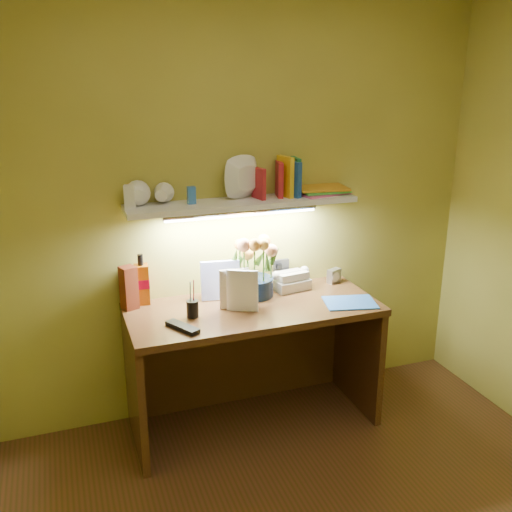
{
  "coord_description": "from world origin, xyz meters",
  "views": [
    {
      "loc": [
        -0.98,
        -1.57,
        1.99
      ],
      "look_at": [
        0.07,
        1.35,
        0.99
      ],
      "focal_mm": 40.0,
      "sensor_mm": 36.0,
      "label": 1
    }
  ],
  "objects_px": {
    "desk_clock": "(334,276)",
    "whisky_bottle": "(142,279)",
    "flower_bouquet": "(255,265)",
    "telephone": "(290,279)",
    "desk": "(254,366)"
  },
  "relations": [
    {
      "from": "whisky_bottle",
      "to": "desk",
      "type": "bearing_deg",
      "value": -23.68
    },
    {
      "from": "flower_bouquet",
      "to": "desk_clock",
      "type": "height_order",
      "value": "flower_bouquet"
    },
    {
      "from": "flower_bouquet",
      "to": "whisky_bottle",
      "type": "distance_m",
      "value": 0.64
    },
    {
      "from": "telephone",
      "to": "whisky_bottle",
      "type": "bearing_deg",
      "value": 167.16
    },
    {
      "from": "whisky_bottle",
      "to": "telephone",
      "type": "bearing_deg",
      "value": -4.34
    },
    {
      "from": "desk_clock",
      "to": "flower_bouquet",
      "type": "bearing_deg",
      "value": 161.22
    },
    {
      "from": "desk",
      "to": "flower_bouquet",
      "type": "relative_size",
      "value": 3.68
    },
    {
      "from": "flower_bouquet",
      "to": "desk_clock",
      "type": "bearing_deg",
      "value": 4.21
    },
    {
      "from": "flower_bouquet",
      "to": "telephone",
      "type": "height_order",
      "value": "flower_bouquet"
    },
    {
      "from": "whisky_bottle",
      "to": "desk_clock",
      "type": "bearing_deg",
      "value": -2.95
    },
    {
      "from": "desk",
      "to": "flower_bouquet",
      "type": "distance_m",
      "value": 0.59
    },
    {
      "from": "flower_bouquet",
      "to": "whisky_bottle",
      "type": "xyz_separation_m",
      "value": [
        -0.63,
        0.1,
        -0.05
      ]
    },
    {
      "from": "desk",
      "to": "telephone",
      "type": "xyz_separation_m",
      "value": [
        0.3,
        0.19,
        0.44
      ]
    },
    {
      "from": "desk_clock",
      "to": "whisky_bottle",
      "type": "xyz_separation_m",
      "value": [
        -1.17,
        0.06,
        0.1
      ]
    },
    {
      "from": "telephone",
      "to": "whisky_bottle",
      "type": "distance_m",
      "value": 0.88
    }
  ]
}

